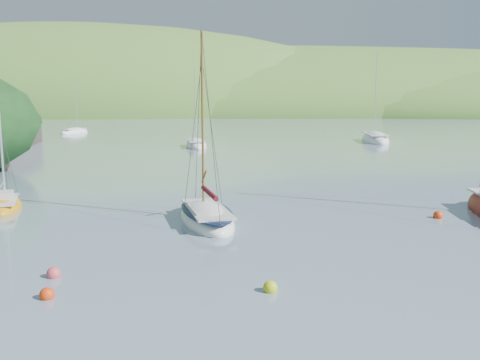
{
  "coord_description": "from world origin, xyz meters",
  "views": [
    {
      "loc": [
        0.08,
        -17.83,
        6.26
      ],
      "look_at": [
        -0.28,
        8.0,
        2.06
      ],
      "focal_mm": 40.0,
      "sensor_mm": 36.0,
      "label": 1
    }
  ],
  "objects_px": {
    "distant_sloop_c": "(74,132)",
    "distant_sloop_a": "(196,146)",
    "distant_sloop_b": "(375,140)",
    "daysailer_white": "(207,217)",
    "sailboat_yellow": "(4,206)"
  },
  "relations": [
    {
      "from": "sailboat_yellow",
      "to": "distant_sloop_b",
      "type": "distance_m",
      "value": 51.06
    },
    {
      "from": "daysailer_white",
      "to": "sailboat_yellow",
      "type": "bearing_deg",
      "value": 150.62
    },
    {
      "from": "sailboat_yellow",
      "to": "distant_sloop_b",
      "type": "bearing_deg",
      "value": 35.69
    },
    {
      "from": "daysailer_white",
      "to": "sailboat_yellow",
      "type": "height_order",
      "value": "daysailer_white"
    },
    {
      "from": "distant_sloop_a",
      "to": "distant_sloop_b",
      "type": "bearing_deg",
      "value": 7.89
    },
    {
      "from": "sailboat_yellow",
      "to": "distant_sloop_c",
      "type": "bearing_deg",
      "value": 85.81
    },
    {
      "from": "distant_sloop_c",
      "to": "distant_sloop_b",
      "type": "bearing_deg",
      "value": 3.31
    },
    {
      "from": "distant_sloop_b",
      "to": "distant_sloop_c",
      "type": "height_order",
      "value": "distant_sloop_b"
    },
    {
      "from": "distant_sloop_c",
      "to": "distant_sloop_a",
      "type": "bearing_deg",
      "value": -23.89
    },
    {
      "from": "daysailer_white",
      "to": "sailboat_yellow",
      "type": "xyz_separation_m",
      "value": [
        -11.3,
        2.8,
        -0.06
      ]
    },
    {
      "from": "sailboat_yellow",
      "to": "distant_sloop_b",
      "type": "relative_size",
      "value": 0.46
    },
    {
      "from": "distant_sloop_b",
      "to": "distant_sloop_c",
      "type": "relative_size",
      "value": 1.5
    },
    {
      "from": "sailboat_yellow",
      "to": "distant_sloop_a",
      "type": "height_order",
      "value": "distant_sloop_a"
    },
    {
      "from": "distant_sloop_b",
      "to": "daysailer_white",
      "type": "bearing_deg",
      "value": -110.3
    },
    {
      "from": "daysailer_white",
      "to": "distant_sloop_a",
      "type": "height_order",
      "value": "daysailer_white"
    }
  ]
}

